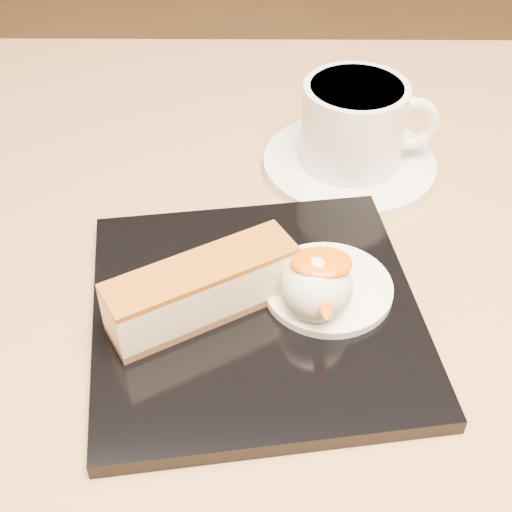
{
  "coord_description": "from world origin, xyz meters",
  "views": [
    {
      "loc": [
        -0.05,
        -0.37,
        1.08
      ],
      "look_at": [
        -0.05,
        -0.01,
        0.76
      ],
      "focal_mm": 50.0,
      "sensor_mm": 36.0,
      "label": 1
    }
  ],
  "objects_px": {
    "table": "(317,411)",
    "cheesecake": "(203,289)",
    "dessert_plate": "(256,312)",
    "saucer": "(349,164)",
    "ice_cream_scoop": "(317,286)",
    "coffee_cup": "(356,123)"
  },
  "relations": [
    {
      "from": "dessert_plate",
      "to": "coffee_cup",
      "type": "height_order",
      "value": "coffee_cup"
    },
    {
      "from": "table",
      "to": "ice_cream_scoop",
      "type": "relative_size",
      "value": 16.75
    },
    {
      "from": "table",
      "to": "cheesecake",
      "type": "distance_m",
      "value": 0.21
    },
    {
      "from": "dessert_plate",
      "to": "cheesecake",
      "type": "xyz_separation_m",
      "value": [
        -0.03,
        -0.0,
        0.03
      ]
    },
    {
      "from": "ice_cream_scoop",
      "to": "dessert_plate",
      "type": "bearing_deg",
      "value": 172.87
    },
    {
      "from": "cheesecake",
      "to": "ice_cream_scoop",
      "type": "relative_size",
      "value": 2.71
    },
    {
      "from": "table",
      "to": "cheesecake",
      "type": "relative_size",
      "value": 6.19
    },
    {
      "from": "table",
      "to": "ice_cream_scoop",
      "type": "bearing_deg",
      "value": -108.9
    },
    {
      "from": "dessert_plate",
      "to": "cheesecake",
      "type": "distance_m",
      "value": 0.04
    },
    {
      "from": "table",
      "to": "saucer",
      "type": "relative_size",
      "value": 5.33
    },
    {
      "from": "cheesecake",
      "to": "ice_cream_scoop",
      "type": "bearing_deg",
      "value": -30.09
    },
    {
      "from": "table",
      "to": "saucer",
      "type": "bearing_deg",
      "value": 79.51
    },
    {
      "from": "coffee_cup",
      "to": "table",
      "type": "bearing_deg",
      "value": -102.23
    },
    {
      "from": "dessert_plate",
      "to": "cheesecake",
      "type": "relative_size",
      "value": 1.7
    },
    {
      "from": "coffee_cup",
      "to": "cheesecake",
      "type": "bearing_deg",
      "value": -123.39
    },
    {
      "from": "dessert_plate",
      "to": "saucer",
      "type": "height_order",
      "value": "dessert_plate"
    },
    {
      "from": "dessert_plate",
      "to": "coffee_cup",
      "type": "relative_size",
      "value": 1.89
    },
    {
      "from": "cheesecake",
      "to": "coffee_cup",
      "type": "xyz_separation_m",
      "value": [
        0.12,
        0.18,
        0.01
      ]
    },
    {
      "from": "cheesecake",
      "to": "saucer",
      "type": "xyz_separation_m",
      "value": [
        0.12,
        0.18,
        -0.03
      ]
    },
    {
      "from": "ice_cream_scoop",
      "to": "coffee_cup",
      "type": "distance_m",
      "value": 0.19
    },
    {
      "from": "table",
      "to": "saucer",
      "type": "height_order",
      "value": "saucer"
    },
    {
      "from": "cheesecake",
      "to": "ice_cream_scoop",
      "type": "xyz_separation_m",
      "value": [
        0.07,
        0.0,
        0.0
      ]
    }
  ]
}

